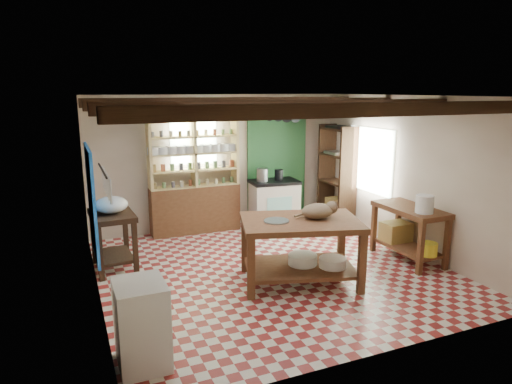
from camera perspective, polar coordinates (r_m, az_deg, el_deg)
name	(u,v)px	position (r m, az deg, el deg)	size (l,w,h in m)	color
floor	(272,270)	(7.08, 2.01, -9.73)	(5.00, 5.00, 0.02)	maroon
ceiling	(273,96)	(6.54, 2.19, 11.91)	(5.00, 5.00, 0.02)	#4A4A4F
wall_back	(219,162)	(8.98, -4.68, 3.75)	(5.00, 0.04, 2.60)	beige
wall_front	(381,235)	(4.62, 15.37, -5.26)	(5.00, 0.04, 2.60)	beige
wall_left	(93,203)	(6.09, -19.75, -1.25)	(0.04, 5.00, 2.60)	beige
wall_right	(408,174)	(8.05, 18.44, 2.10)	(0.04, 5.00, 2.60)	beige
ceiling_beams	(273,105)	(6.55, 2.18, 10.86)	(5.00, 3.80, 0.15)	#341F12
blue_wall_patch	(92,202)	(7.01, -19.85, -1.17)	(0.04, 1.40, 1.60)	blue
green_wall_patch	(277,161)	(9.42, 2.63, 3.89)	(1.30, 0.04, 2.30)	#1F4D25
window_back	(194,143)	(8.76, -7.81, 6.09)	(0.90, 0.02, 0.80)	silver
window_right	(370,160)	(8.79, 14.11, 3.87)	(0.02, 1.30, 1.20)	silver
utensil_rail	(103,182)	(4.82, -18.55, 1.17)	(0.06, 0.90, 0.28)	black
pot_rack	(287,116)	(8.95, 3.86, 9.40)	(0.86, 0.12, 0.36)	black
shelving_unit	(194,176)	(8.68, -7.71, 2.02)	(1.70, 0.34, 2.20)	#D8BE7C
tall_rack	(337,175)	(9.39, 10.08, 2.12)	(0.40, 0.86, 2.00)	#341F12
work_table	(300,251)	(6.52, 5.52, -7.37)	(1.62, 1.08, 0.92)	brown
stove	(274,203)	(9.20, 2.25, -1.34)	(0.94, 0.63, 0.92)	silver
prep_table	(114,241)	(7.27, -17.37, -5.87)	(0.61, 0.88, 0.89)	#341F12
white_cabinet	(142,324)	(4.80, -14.12, -15.73)	(0.48, 0.58, 0.87)	silver
right_counter	(408,234)	(7.70, 18.52, -4.96)	(0.61, 1.23, 0.88)	brown
cat	(318,211)	(6.45, 7.72, -2.37)	(0.47, 0.36, 0.21)	#82684B
steel_tray	(276,221)	(6.26, 2.57, -3.62)	(0.35, 0.35, 0.02)	#A2A2A9
basin_large	(303,259)	(6.62, 5.84, -8.37)	(0.41, 0.41, 0.14)	silver
basin_small	(333,262)	(6.58, 9.56, -8.67)	(0.38, 0.38, 0.13)	silver
kettle_left	(262,175)	(9.00, 0.79, 2.16)	(0.22, 0.22, 0.25)	#A2A2A9
kettle_right	(279,175)	(9.12, 2.87, 2.16)	(0.17, 0.17, 0.21)	black
enamel_bowl	(111,205)	(7.12, -17.67, -1.53)	(0.49, 0.49, 0.25)	silver
white_bucket	(425,204)	(7.27, 20.33, -1.43)	(0.27, 0.27, 0.27)	silver
wicker_basket	(396,232)	(7.93, 17.08, -4.75)	(0.44, 0.35, 0.31)	#A98944
yellow_tub	(428,249)	(7.42, 20.73, -6.68)	(0.27, 0.27, 0.20)	yellow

